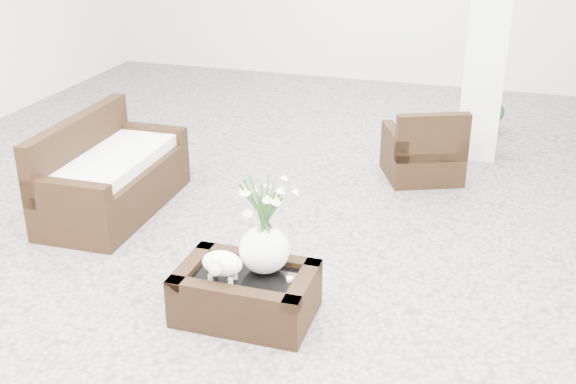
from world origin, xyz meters
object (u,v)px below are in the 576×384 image
(armchair, at_px, (423,142))
(loveseat, at_px, (112,166))
(coffee_table, at_px, (246,295))
(topiary, at_px, (486,79))

(armchair, relative_size, loveseat, 0.47)
(coffee_table, bearing_deg, loveseat, 144.04)
(loveseat, xyz_separation_m, topiary, (2.96, 3.16, 0.22))
(coffee_table, height_order, loveseat, loveseat)
(coffee_table, bearing_deg, armchair, 74.45)
(coffee_table, height_order, armchair, armchair)
(coffee_table, distance_m, loveseat, 2.12)
(loveseat, distance_m, topiary, 4.34)
(coffee_table, relative_size, topiary, 0.70)
(coffee_table, relative_size, armchair, 1.23)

